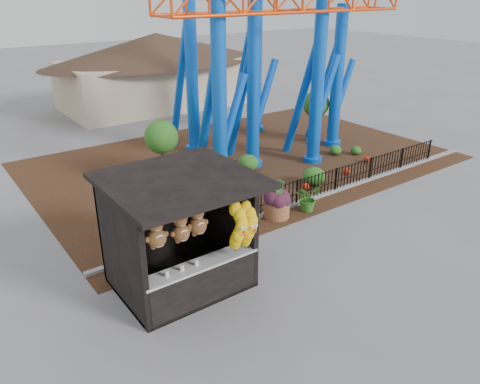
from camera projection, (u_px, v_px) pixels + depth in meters
ground at (295, 267)px, 13.26m from camera, size 120.00×120.00×0.00m
mulch_bed at (242, 160)px, 21.33m from camera, size 18.00×12.00×0.02m
curb at (320, 196)px, 17.61m from camera, size 18.00×0.18×0.12m
prize_booth at (184, 237)px, 11.72m from camera, size 3.50×3.40×3.12m
picket_fence at (338, 180)px, 17.91m from camera, size 12.20×0.06×1.00m
roller_coaster at (261, 8)px, 19.50m from camera, size 11.00×6.37×10.82m
terracotta_planter at (277, 209)px, 16.00m from camera, size 1.07×1.07×0.59m
planter_foliage at (277, 193)px, 15.75m from camera, size 0.70×0.70×0.64m
potted_plant at (308, 198)px, 16.39m from camera, size 0.99×0.88×0.99m
landscaping at (289, 168)px, 19.52m from camera, size 7.91×3.66×0.72m
pavilion at (157, 58)px, 30.06m from camera, size 15.00×15.00×4.80m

